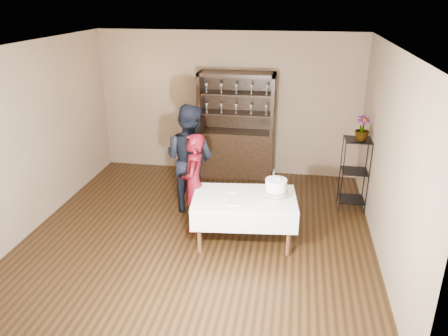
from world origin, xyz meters
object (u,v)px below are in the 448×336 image
(woman, at_px, (194,183))
(potted_plant, at_px, (362,128))
(plant_etagere, at_px, (354,171))
(cake, at_px, (276,187))
(china_hutch, at_px, (236,143))
(man, at_px, (190,159))
(cake_table, at_px, (244,207))

(woman, bearing_deg, potted_plant, 107.90)
(plant_etagere, relative_size, cake, 2.67)
(plant_etagere, xyz_separation_m, woman, (-2.39, -1.11, 0.09))
(potted_plant, bearing_deg, woman, -156.32)
(china_hutch, distance_m, potted_plant, 2.49)
(woman, distance_m, potted_plant, 2.73)
(plant_etagere, xyz_separation_m, cake, (-1.19, -1.35, 0.24))
(plant_etagere, bearing_deg, man, -169.09)
(man, xyz_separation_m, potted_plant, (2.64, 0.46, 0.50))
(woman, height_order, cake, woman)
(potted_plant, bearing_deg, china_hutch, 152.60)
(china_hutch, relative_size, potted_plant, 5.12)
(cake_table, height_order, man, man)
(plant_etagere, distance_m, man, 2.66)
(cake_table, height_order, cake, cake)
(cake, bearing_deg, china_hutch, 110.25)
(cake_table, xyz_separation_m, potted_plant, (1.66, 1.32, 0.84))
(cake, bearing_deg, potted_plant, 46.73)
(cake_table, distance_m, potted_plant, 2.28)
(plant_etagere, bearing_deg, potted_plant, -50.71)
(china_hutch, xyz_separation_m, cake, (0.89, -2.40, 0.22))
(plant_etagere, height_order, cake, plant_etagere)
(china_hutch, bearing_deg, cake, -69.75)
(cake, bearing_deg, man, 148.94)
(cake_table, height_order, woman, woman)
(man, relative_size, potted_plant, 4.54)
(china_hutch, bearing_deg, cake_table, -79.16)
(china_hutch, xyz_separation_m, man, (-0.52, -1.55, 0.22))
(cake_table, xyz_separation_m, woman, (-0.78, 0.25, 0.21))
(potted_plant, bearing_deg, man, -170.19)
(woman, xyz_separation_m, potted_plant, (2.43, 1.07, 0.64))
(woman, relative_size, cake, 3.32)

